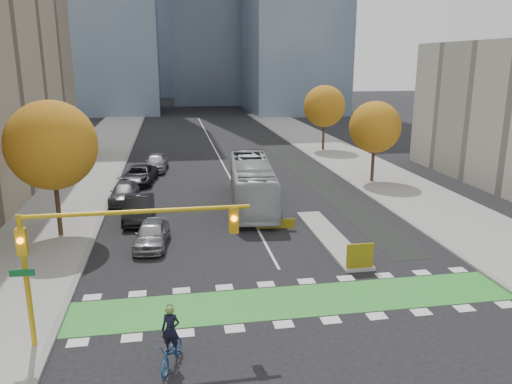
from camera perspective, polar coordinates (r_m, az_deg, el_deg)
name	(u,v)px	position (r m, az deg, el deg)	size (l,w,h in m)	color
ground	(305,318)	(21.50, 5.60, -14.09)	(300.00, 300.00, 0.00)	black
sidewalk_west	(62,201)	(40.35, -21.30, -1.01)	(7.00, 120.00, 0.15)	gray
sidewalk_east	(398,187)	(43.67, 15.89, 0.60)	(7.00, 120.00, 0.15)	gray
curb_west	(110,199)	(39.77, -16.37, -0.80)	(0.30, 120.00, 0.16)	gray
curb_east	(358,188)	(42.29, 11.60, 0.42)	(0.30, 120.00, 0.16)	gray
bike_crossing	(296,301)	(22.78, 4.59, -12.29)	(20.00, 3.00, 0.01)	green
centre_line	(216,151)	(59.26, -4.60, 4.69)	(0.15, 70.00, 0.01)	silver
bike_lane_paint	(299,166)	(50.82, 4.92, 2.99)	(2.50, 50.00, 0.01)	black
median_island	(330,237)	(30.42, 8.46, -5.12)	(1.60, 10.00, 0.16)	gray
hazard_board	(360,256)	(25.95, 11.80, -7.15)	(1.40, 0.12, 1.30)	yellow
tree_west	(52,145)	(31.24, -22.32, 4.96)	(5.20, 5.20, 8.22)	#332114
tree_east_near	(375,127)	(43.98, 13.44, 7.22)	(4.40, 4.40, 7.08)	#332114
tree_east_far	(324,106)	(59.06, 7.82, 9.69)	(4.80, 4.80, 7.65)	#332114
traffic_signal_west	(98,242)	(18.91, -17.61, -5.48)	(8.53, 0.56, 5.20)	#BF9914
cyclist	(172,346)	(18.33, -9.63, -16.98)	(1.33, 2.12, 2.31)	#1E4F8C
bus	(252,183)	(36.41, -0.47, 1.02)	(2.83, 12.11, 3.37)	#AEB4B6
parked_car_a	(152,234)	(29.29, -11.83, -4.68)	(1.77, 4.41, 1.50)	gray
parked_car_b	(139,209)	(34.08, -13.26, -1.86)	(1.74, 5.00, 1.65)	black
parked_car_c	(124,192)	(39.03, -14.81, -0.04)	(1.96, 4.81, 1.40)	#46474B
parked_car_d	(139,175)	(44.42, -13.20, 1.92)	(2.51, 5.44, 1.51)	black
parked_car_e	(156,162)	(49.22, -11.32, 3.36)	(1.99, 4.95, 1.69)	gray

